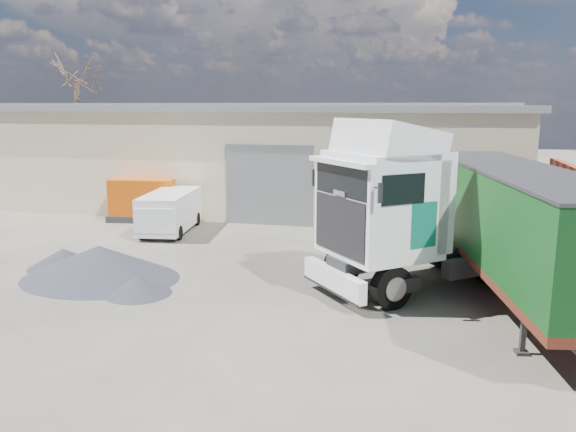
% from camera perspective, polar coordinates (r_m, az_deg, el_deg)
% --- Properties ---
extents(ground, '(120.00, 120.00, 0.00)m').
position_cam_1_polar(ground, '(15.56, -4.45, -8.80)').
color(ground, '#2C2924').
rests_on(ground, ground).
extents(warehouse, '(30.60, 12.60, 5.42)m').
position_cam_1_polar(warehouse, '(31.81, -6.03, 6.37)').
color(warehouse, beige).
rests_on(warehouse, ground).
extents(bare_tree, '(4.00, 4.00, 9.60)m').
position_cam_1_polar(bare_tree, '(40.79, -20.84, 14.17)').
color(bare_tree, '#382B21').
rests_on(bare_tree, ground).
extents(tractor_unit, '(7.34, 6.81, 4.96)m').
position_cam_1_polar(tractor_unit, '(16.51, 11.86, -0.31)').
color(tractor_unit, black).
rests_on(tractor_unit, ground).
extents(box_trailer, '(4.20, 11.29, 3.68)m').
position_cam_1_polar(box_trailer, '(16.41, 21.92, -0.41)').
color(box_trailer, '#2D2D30').
rests_on(box_trailer, ground).
extents(panel_van, '(2.25, 4.33, 1.69)m').
position_cam_1_polar(panel_van, '(24.14, -12.01, 0.36)').
color(panel_van, black).
rests_on(panel_van, ground).
extents(orange_skip, '(3.38, 2.37, 1.96)m').
position_cam_1_polar(orange_skip, '(27.18, -14.28, 1.42)').
color(orange_skip, '#2D2D30').
rests_on(orange_skip, ground).
extents(gravel_heap, '(5.89, 5.08, 1.05)m').
position_cam_1_polar(gravel_heap, '(18.49, -18.79, -4.53)').
color(gravel_heap, black).
rests_on(gravel_heap, ground).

